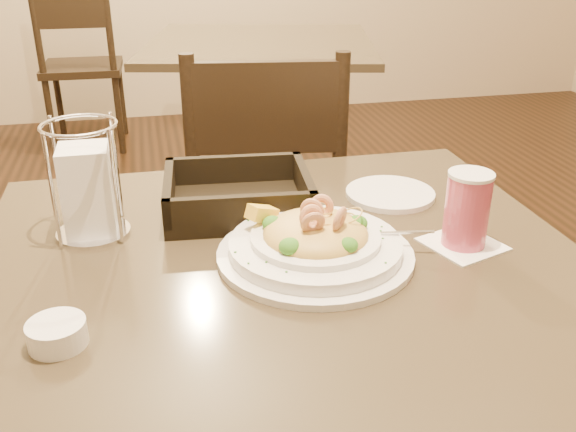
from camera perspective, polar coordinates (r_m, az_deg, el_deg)
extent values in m
cube|color=#493D29|center=(0.92, 0.27, -5.87)|extent=(0.90, 0.90, 0.03)
cylinder|color=black|center=(2.92, -2.22, 0.91)|extent=(0.52, 0.52, 0.03)
cylinder|color=black|center=(2.80, -2.34, 7.67)|extent=(0.12, 0.12, 0.69)
cube|color=#493D29|center=(2.71, -2.48, 14.97)|extent=(1.08, 1.08, 0.03)
cube|color=black|center=(1.83, -2.00, 0.48)|extent=(0.48, 0.48, 0.04)
cylinder|color=black|center=(2.11, 2.83, -3.16)|extent=(0.04, 0.04, 0.43)
cylinder|color=black|center=(2.10, -7.00, -3.45)|extent=(0.04, 0.04, 0.43)
cylinder|color=black|center=(1.80, 4.10, -8.57)|extent=(0.04, 0.04, 0.43)
cylinder|color=black|center=(1.79, -7.52, -8.94)|extent=(0.04, 0.04, 0.43)
cylinder|color=black|center=(1.59, 4.64, 6.19)|extent=(0.04, 0.04, 0.46)
cylinder|color=black|center=(1.57, -8.51, 5.86)|extent=(0.04, 0.04, 0.46)
cube|color=black|center=(1.54, -1.97, 9.58)|extent=(0.36, 0.08, 0.22)
cube|color=black|center=(3.83, -17.80, 12.45)|extent=(0.43, 0.43, 0.04)
cylinder|color=black|center=(4.04, -14.57, 10.01)|extent=(0.04, 0.04, 0.43)
cylinder|color=black|center=(4.08, -19.67, 9.49)|extent=(0.04, 0.04, 0.43)
cylinder|color=black|center=(3.69, -14.78, 8.60)|extent=(0.04, 0.04, 0.43)
cylinder|color=black|center=(3.74, -20.33, 8.05)|extent=(0.04, 0.04, 0.43)
cylinder|color=black|center=(3.59, -15.65, 16.02)|extent=(0.04, 0.04, 0.46)
cylinder|color=black|center=(3.64, -21.49, 15.34)|extent=(0.04, 0.04, 0.46)
cube|color=black|center=(3.60, -18.82, 17.26)|extent=(0.36, 0.04, 0.22)
cylinder|color=white|center=(0.95, 2.43, -3.45)|extent=(0.29, 0.29, 0.01)
cylinder|color=white|center=(0.94, 2.44, -2.67)|extent=(0.26, 0.26, 0.02)
cylinder|color=white|center=(0.94, 2.46, -1.93)|extent=(0.19, 0.19, 0.01)
ellipsoid|color=gold|center=(0.94, 2.46, -1.63)|extent=(0.15, 0.15, 0.05)
cube|color=yellow|center=(0.97, -2.33, 0.24)|extent=(0.06, 0.05, 0.04)
cube|color=silver|center=(0.97, 9.66, -1.47)|extent=(0.11, 0.04, 0.01)
cube|color=silver|center=(0.95, 6.34, -1.63)|extent=(0.03, 0.02, 0.00)
torus|color=gold|center=(0.95, 3.19, 0.13)|extent=(0.03, 0.03, 0.02)
torus|color=gold|center=(0.93, 3.47, -0.63)|extent=(0.05, 0.06, 0.03)
torus|color=gold|center=(0.93, 3.63, -1.36)|extent=(0.04, 0.04, 0.03)
torus|color=gold|center=(0.95, 5.45, -0.46)|extent=(0.05, 0.04, 0.02)
torus|color=gold|center=(0.93, 2.27, -1.00)|extent=(0.03, 0.03, 0.02)
torus|color=gold|center=(0.92, 3.28, -1.36)|extent=(0.03, 0.02, 0.02)
torus|color=gold|center=(0.94, 2.79, 0.07)|extent=(0.05, 0.04, 0.02)
torus|color=gold|center=(0.93, 2.56, -0.80)|extent=(0.04, 0.04, 0.02)
torus|color=gold|center=(0.92, 2.52, -1.17)|extent=(0.05, 0.05, 0.03)
torus|color=gold|center=(0.91, 0.27, -1.61)|extent=(0.03, 0.03, 0.01)
torus|color=gold|center=(0.92, 3.08, -0.87)|extent=(0.04, 0.04, 0.02)
torus|color=gold|center=(0.94, 5.50, 0.04)|extent=(0.04, 0.05, 0.02)
torus|color=gold|center=(0.93, 0.59, -1.50)|extent=(0.04, 0.03, 0.03)
torus|color=gold|center=(0.90, 4.76, -2.56)|extent=(0.05, 0.05, 0.01)
torus|color=gold|center=(0.93, 4.88, -0.93)|extent=(0.04, 0.04, 0.02)
torus|color=gold|center=(0.94, 2.73, -0.61)|extent=(0.03, 0.03, 0.01)
torus|color=gold|center=(0.94, 3.45, -0.97)|extent=(0.04, 0.04, 0.02)
torus|color=#E79E72|center=(0.89, 2.23, -0.62)|extent=(0.04, 0.02, 0.04)
torus|color=#E79E72|center=(0.90, 4.62, -0.29)|extent=(0.04, 0.04, 0.04)
torus|color=#E79E72|center=(0.94, 3.01, 0.84)|extent=(0.04, 0.03, 0.04)
torus|color=#E79E72|center=(0.90, 2.09, -0.12)|extent=(0.04, 0.02, 0.04)
torus|color=#E79E72|center=(0.92, 2.15, 0.49)|extent=(0.04, 0.03, 0.04)
ellipsoid|color=#276116|center=(0.95, 6.19, -0.64)|extent=(0.03, 0.03, 0.02)
ellipsoid|color=#276116|center=(0.99, 1.90, 0.49)|extent=(0.03, 0.03, 0.02)
ellipsoid|color=#276116|center=(0.95, -1.39, -0.68)|extent=(0.03, 0.03, 0.02)
ellipsoid|color=#276116|center=(0.88, 0.18, -2.74)|extent=(0.03, 0.03, 0.02)
ellipsoid|color=#276116|center=(0.89, 5.37, -2.59)|extent=(0.03, 0.03, 0.02)
cube|color=#266619|center=(0.97, 8.24, -1.31)|extent=(0.00, 0.00, 0.00)
cube|color=#266619|center=(1.00, -1.60, -0.22)|extent=(0.00, 0.00, 0.00)
cube|color=#266619|center=(0.95, 8.44, -1.97)|extent=(0.00, 0.00, 0.00)
cube|color=#266619|center=(0.88, -3.54, -4.22)|extent=(0.00, 0.00, 0.00)
cube|color=#266619|center=(0.99, 8.33, -0.94)|extent=(0.00, 0.00, 0.00)
cube|color=#266619|center=(0.89, 8.68, -4.12)|extent=(0.00, 0.00, 0.00)
cube|color=#266619|center=(1.02, -0.16, 0.09)|extent=(0.00, 0.00, 0.00)
cube|color=#266619|center=(1.03, 4.20, 0.45)|extent=(0.00, 0.00, 0.00)
cube|color=#266619|center=(0.91, -4.71, -3.21)|extent=(0.00, 0.00, 0.00)
cube|color=#266619|center=(1.03, 0.38, 0.46)|extent=(0.00, 0.00, 0.00)
cube|color=#266619|center=(0.97, 8.65, -1.46)|extent=(0.00, 0.00, 0.00)
cube|color=#266619|center=(0.86, -0.14, -4.98)|extent=(0.00, 0.00, 0.00)
cube|color=#266619|center=(1.03, -0.09, 0.57)|extent=(0.00, 0.00, 0.00)
cube|color=#266619|center=(1.00, -3.55, -0.39)|extent=(0.00, 0.00, 0.00)
cube|color=#266619|center=(0.88, -1.95, -4.11)|extent=(0.00, 0.00, 0.00)
cube|color=white|center=(1.02, 15.25, -2.42)|extent=(0.13, 0.13, 0.00)
cylinder|color=#C24460|center=(1.00, 15.62, 0.54)|extent=(0.07, 0.07, 0.11)
cylinder|color=white|center=(0.98, 16.00, 3.56)|extent=(0.07, 0.07, 0.01)
cube|color=black|center=(1.10, -4.45, 0.88)|extent=(0.26, 0.22, 0.02)
cube|color=black|center=(1.10, 1.47, 2.81)|extent=(0.03, 0.20, 0.05)
cube|color=black|center=(1.09, -10.54, 2.15)|extent=(0.03, 0.20, 0.05)
cube|color=black|center=(1.17, -4.79, 4.21)|extent=(0.24, 0.03, 0.05)
cube|color=black|center=(1.00, -4.17, 0.49)|extent=(0.24, 0.03, 0.05)
cylinder|color=silver|center=(1.07, -16.89, -1.36)|extent=(0.12, 0.12, 0.01)
torus|color=silver|center=(1.01, -18.13, 7.67)|extent=(0.12, 0.12, 0.01)
cube|color=white|center=(1.04, -17.38, 2.23)|extent=(0.09, 0.09, 0.14)
cylinder|color=silver|center=(1.00, -20.22, 2.01)|extent=(0.01, 0.01, 0.18)
cylinder|color=silver|center=(0.99, -15.09, 2.51)|extent=(0.01, 0.01, 0.18)
cylinder|color=silver|center=(1.08, -19.73, 3.82)|extent=(0.01, 0.01, 0.18)
cylinder|color=silver|center=(1.07, -14.99, 4.30)|extent=(0.01, 0.01, 0.18)
cylinder|color=white|center=(1.17, 9.07, 1.96)|extent=(0.20, 0.20, 0.01)
cylinder|color=white|center=(0.81, -19.84, -9.81)|extent=(0.09, 0.09, 0.03)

